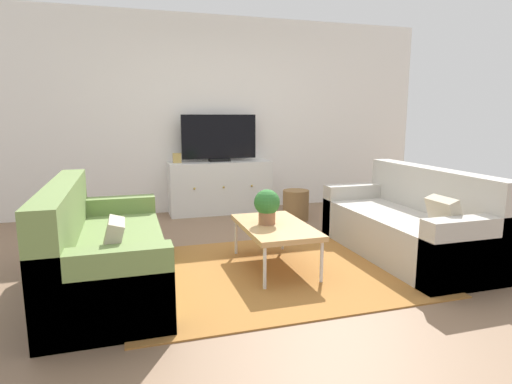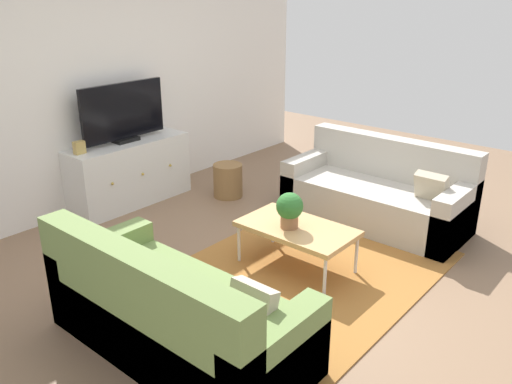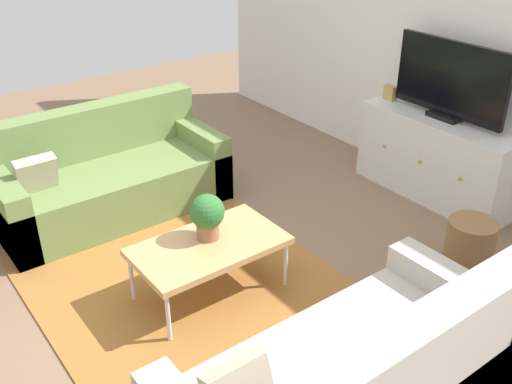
{
  "view_description": "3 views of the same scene",
  "coord_description": "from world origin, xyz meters",
  "px_view_note": "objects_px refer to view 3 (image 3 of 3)",
  "views": [
    {
      "loc": [
        -1.18,
        -3.51,
        1.36
      ],
      "look_at": [
        0.0,
        0.37,
        0.62
      ],
      "focal_mm": 29.96,
      "sensor_mm": 36.0,
      "label": 1
    },
    {
      "loc": [
        -3.28,
        -2.41,
        2.3
      ],
      "look_at": [
        0.0,
        0.37,
        0.62
      ],
      "focal_mm": 36.83,
      "sensor_mm": 36.0,
      "label": 2
    },
    {
      "loc": [
        2.77,
        -1.71,
        2.5
      ],
      "look_at": [
        0.0,
        0.37,
        0.62
      ],
      "focal_mm": 41.05,
      "sensor_mm": 36.0,
      "label": 3
    }
  ],
  "objects_px": {
    "potted_plant": "(207,215)",
    "mantel_clock": "(390,93)",
    "tv_console": "(437,158)",
    "couch_left_side": "(107,178)",
    "wicker_basket": "(469,246)",
    "coffee_table": "(209,247)",
    "flat_screen_tv": "(451,81)"
  },
  "relations": [
    {
      "from": "coffee_table",
      "to": "flat_screen_tv",
      "type": "height_order",
      "value": "flat_screen_tv"
    },
    {
      "from": "couch_left_side",
      "to": "mantel_clock",
      "type": "relative_size",
      "value": 14.22
    },
    {
      "from": "coffee_table",
      "to": "potted_plant",
      "type": "relative_size",
      "value": 3.16
    },
    {
      "from": "wicker_basket",
      "to": "flat_screen_tv",
      "type": "bearing_deg",
      "value": 140.02
    },
    {
      "from": "flat_screen_tv",
      "to": "wicker_basket",
      "type": "distance_m",
      "value": 1.4
    },
    {
      "from": "couch_left_side",
      "to": "potted_plant",
      "type": "height_order",
      "value": "couch_left_side"
    },
    {
      "from": "couch_left_side",
      "to": "potted_plant",
      "type": "relative_size",
      "value": 5.94
    },
    {
      "from": "tv_console",
      "to": "mantel_clock",
      "type": "height_order",
      "value": "mantel_clock"
    },
    {
      "from": "coffee_table",
      "to": "flat_screen_tv",
      "type": "bearing_deg",
      "value": 89.86
    },
    {
      "from": "coffee_table",
      "to": "mantel_clock",
      "type": "bearing_deg",
      "value": 104.02
    },
    {
      "from": "couch_left_side",
      "to": "wicker_basket",
      "type": "xyz_separation_m",
      "value": [
        2.35,
        1.68,
        -0.09
      ]
    },
    {
      "from": "couch_left_side",
      "to": "coffee_table",
      "type": "height_order",
      "value": "couch_left_side"
    },
    {
      "from": "wicker_basket",
      "to": "coffee_table",
      "type": "bearing_deg",
      "value": -118.03
    },
    {
      "from": "potted_plant",
      "to": "mantel_clock",
      "type": "relative_size",
      "value": 2.39
    },
    {
      "from": "coffee_table",
      "to": "mantel_clock",
      "type": "height_order",
      "value": "mantel_clock"
    },
    {
      "from": "coffee_table",
      "to": "potted_plant",
      "type": "xyz_separation_m",
      "value": [
        -0.06,
        0.04,
        0.2
      ]
    },
    {
      "from": "mantel_clock",
      "to": "wicker_basket",
      "type": "xyz_separation_m",
      "value": [
        1.44,
        -0.7,
        -0.59
      ]
    },
    {
      "from": "coffee_table",
      "to": "wicker_basket",
      "type": "relative_size",
      "value": 2.52
    },
    {
      "from": "flat_screen_tv",
      "to": "mantel_clock",
      "type": "bearing_deg",
      "value": -178.04
    },
    {
      "from": "potted_plant",
      "to": "coffee_table",
      "type": "bearing_deg",
      "value": -30.51
    },
    {
      "from": "couch_left_side",
      "to": "flat_screen_tv",
      "type": "xyz_separation_m",
      "value": [
        1.49,
        2.39,
        0.76
      ]
    },
    {
      "from": "flat_screen_tv",
      "to": "wicker_basket",
      "type": "xyz_separation_m",
      "value": [
        0.86,
        -0.72,
        -0.85
      ]
    },
    {
      "from": "tv_console",
      "to": "couch_left_side",
      "type": "bearing_deg",
      "value": -122.11
    },
    {
      "from": "coffee_table",
      "to": "mantel_clock",
      "type": "distance_m",
      "value": 2.43
    },
    {
      "from": "coffee_table",
      "to": "wicker_basket",
      "type": "distance_m",
      "value": 1.85
    },
    {
      "from": "potted_plant",
      "to": "couch_left_side",
      "type": "bearing_deg",
      "value": -176.3
    },
    {
      "from": "coffee_table",
      "to": "tv_console",
      "type": "bearing_deg",
      "value": 89.86
    },
    {
      "from": "tv_console",
      "to": "wicker_basket",
      "type": "xyz_separation_m",
      "value": [
        0.86,
        -0.7,
        -0.17
      ]
    },
    {
      "from": "couch_left_side",
      "to": "wicker_basket",
      "type": "relative_size",
      "value": 4.74
    },
    {
      "from": "potted_plant",
      "to": "tv_console",
      "type": "xyz_separation_m",
      "value": [
        0.07,
        2.28,
        -0.21
      ]
    },
    {
      "from": "couch_left_side",
      "to": "potted_plant",
      "type": "distance_m",
      "value": 1.45
    },
    {
      "from": "flat_screen_tv",
      "to": "wicker_basket",
      "type": "bearing_deg",
      "value": -39.98
    }
  ]
}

